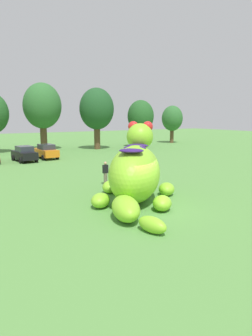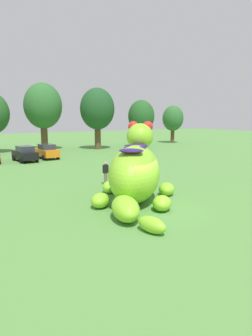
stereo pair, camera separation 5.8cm
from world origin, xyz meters
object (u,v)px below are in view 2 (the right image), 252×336
spectator_near_inflatable (106,173)px  car_black (25,154)px  car_orange (47,151)px  giant_inflatable_creature (135,173)px

spectator_near_inflatable → car_black: bearing=99.2°
car_orange → spectator_near_inflatable: 15.90m
car_orange → car_black: bearing=-160.4°
giant_inflatable_creature → car_orange: 20.58m
car_orange → spectator_near_inflatable: size_ratio=2.47×
giant_inflatable_creature → spectator_near_inflatable: 4.75m
giant_inflatable_creature → car_orange: (0.73, 20.55, -0.83)m
giant_inflatable_creature → car_orange: giant_inflatable_creature is taller
giant_inflatable_creature → spectator_near_inflatable: size_ratio=5.04×
spectator_near_inflatable → giant_inflatable_creature: bearing=-95.4°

